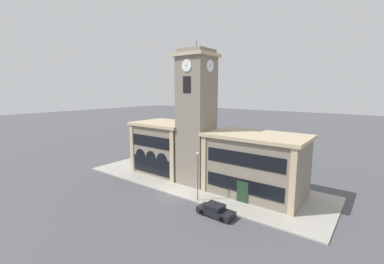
% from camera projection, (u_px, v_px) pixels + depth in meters
% --- Properties ---
extents(ground_plane, '(300.00, 300.00, 0.00)m').
position_uv_depth(ground_plane, '(171.00, 195.00, 34.48)').
color(ground_plane, '#4C4C51').
extents(sidewalk_kerb, '(37.89, 12.71, 0.15)m').
position_uv_depth(sidewalk_kerb, '(199.00, 181.00, 39.47)').
color(sidewalk_kerb, '#A39E93').
rests_on(sidewalk_kerb, ground_plane).
extents(clock_tower, '(5.13, 5.13, 20.76)m').
position_uv_depth(clock_tower, '(196.00, 119.00, 37.36)').
color(clock_tower, gray).
rests_on(clock_tower, ground_plane).
extents(town_hall_left_wing, '(10.45, 7.96, 8.60)m').
position_uv_depth(town_hall_left_wing, '(166.00, 147.00, 43.73)').
color(town_hall_left_wing, gray).
rests_on(town_hall_left_wing, ground_plane).
extents(town_hall_right_wing, '(13.13, 7.96, 8.26)m').
position_uv_depth(town_hall_right_wing, '(255.00, 164.00, 34.17)').
color(town_hall_right_wing, gray).
rests_on(town_hall_right_wing, ground_plane).
extents(parked_car_near, '(4.28, 1.93, 1.31)m').
position_uv_depth(parked_car_near, '(215.00, 210.00, 28.66)').
color(parked_car_near, black).
rests_on(parked_car_near, ground_plane).
extents(street_lamp, '(0.36, 0.36, 6.25)m').
position_uv_depth(street_lamp, '(198.00, 169.00, 31.85)').
color(street_lamp, '#4C4C51').
rests_on(street_lamp, sidewalk_kerb).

